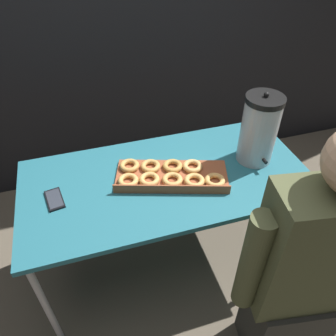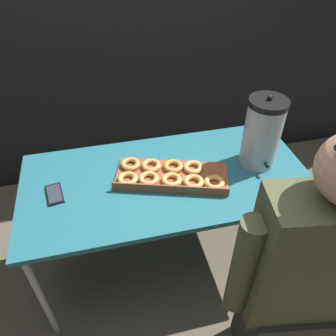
{
  "view_description": "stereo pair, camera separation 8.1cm",
  "coord_description": "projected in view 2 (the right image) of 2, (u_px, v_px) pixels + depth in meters",
  "views": [
    {
      "loc": [
        -0.36,
        -1.19,
        1.85
      ],
      "look_at": [
        0.01,
        0.0,
        0.78
      ],
      "focal_mm": 35.0,
      "sensor_mm": 36.0,
      "label": 1
    },
    {
      "loc": [
        -0.28,
        -1.21,
        1.85
      ],
      "look_at": [
        0.01,
        0.0,
        0.78
      ],
      "focal_mm": 35.0,
      "sensor_mm": 36.0,
      "label": 2
    }
  ],
  "objects": [
    {
      "name": "cell_phone",
      "position": [
        55.0,
        195.0,
        1.57
      ],
      "size": [
        0.1,
        0.15,
        0.01
      ],
      "rotation": [
        0.0,
        0.0,
        0.16
      ],
      "color": "black",
      "rests_on": "folding_table"
    },
    {
      "name": "back_wall",
      "position": [
        130.0,
        15.0,
        2.11
      ],
      "size": [
        6.0,
        0.11,
        2.44
      ],
      "color": "black",
      "rests_on": "ground"
    },
    {
      "name": "folding_table",
      "position": [
        167.0,
        184.0,
        1.71
      ],
      "size": [
        1.47,
        0.71,
        0.72
      ],
      "color": "#236675",
      "rests_on": "ground"
    },
    {
      "name": "coffee_urn",
      "position": [
        262.0,
        133.0,
        1.65
      ],
      "size": [
        0.19,
        0.22,
        0.4
      ],
      "color": "#B7B7BC",
      "rests_on": "folding_table"
    },
    {
      "name": "donut_box",
      "position": [
        169.0,
        175.0,
        1.66
      ],
      "size": [
        0.61,
        0.4,
        0.05
      ],
      "rotation": [
        0.0,
        0.0,
        -0.31
      ],
      "color": "brown",
      "rests_on": "folding_table"
    },
    {
      "name": "person_seated",
      "position": [
        301.0,
        282.0,
        1.31
      ],
      "size": [
        0.6,
        0.3,
        1.36
      ],
      "rotation": [
        0.0,
        0.0,
        2.98
      ],
      "color": "#33332D",
      "rests_on": "ground"
    },
    {
      "name": "ground_plane",
      "position": [
        167.0,
        259.0,
        2.15
      ],
      "size": [
        12.0,
        12.0,
        0.0
      ],
      "primitive_type": "plane",
      "color": "brown"
    }
  ]
}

